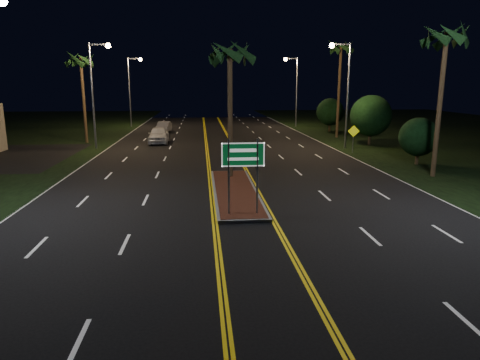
{
  "coord_description": "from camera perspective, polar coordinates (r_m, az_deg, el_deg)",
  "views": [
    {
      "loc": [
        -1.73,
        -14.62,
        5.53
      ],
      "look_at": [
        -0.24,
        1.56,
        1.9
      ],
      "focal_mm": 32.0,
      "sensor_mm": 36.0,
      "label": 1
    }
  ],
  "objects": [
    {
      "name": "highway_sign",
      "position": [
        17.77,
        0.41,
        2.46
      ],
      "size": [
        1.8,
        0.08,
        3.2
      ],
      "color": "gray",
      "rests_on": "ground"
    },
    {
      "name": "ground",
      "position": [
        15.72,
        1.41,
        -8.0
      ],
      "size": [
        120.0,
        120.0,
        0.0
      ],
      "primitive_type": "plane",
      "color": "black",
      "rests_on": "ground"
    },
    {
      "name": "palm_left_far",
      "position": [
        44.09,
        -20.49,
        14.71
      ],
      "size": [
        2.4,
        2.4,
        8.8
      ],
      "color": "#382819",
      "rests_on": "ground"
    },
    {
      "name": "warning_sign",
      "position": [
        36.58,
        14.89,
        5.79
      ],
      "size": [
        0.95,
        0.19,
        2.28
      ],
      "rotation": [
        0.0,
        0.0,
        -0.17
      ],
      "color": "gray",
      "rests_on": "ground"
    },
    {
      "name": "streetlight_left_mid",
      "position": [
        39.62,
        -18.64,
        12.14
      ],
      "size": [
        1.91,
        0.44,
        9.0
      ],
      "color": "gray",
      "rests_on": "ground"
    },
    {
      "name": "car_near",
      "position": [
        42.23,
        -10.8,
        6.11
      ],
      "size": [
        2.45,
        5.55,
        1.84
      ],
      "primitive_type": "imported",
      "rotation": [
        0.0,
        0.0,
        0.02
      ],
      "color": "silver",
      "rests_on": "ground"
    },
    {
      "name": "streetlight_left_far",
      "position": [
        59.28,
        -14.21,
        12.34
      ],
      "size": [
        1.91,
        0.44,
        9.0
      ],
      "color": "gray",
      "rests_on": "ground"
    },
    {
      "name": "streetlight_right_far",
      "position": [
        57.94,
        7.22,
        12.62
      ],
      "size": [
        1.91,
        0.44,
        9.0
      ],
      "color": "gray",
      "rests_on": "ground"
    },
    {
      "name": "palm_right_near",
      "position": [
        28.56,
        25.84,
        16.79
      ],
      "size": [
        2.4,
        2.4,
        9.3
      ],
      "color": "#382819",
      "rests_on": "ground"
    },
    {
      "name": "shrub_near",
      "position": [
        32.61,
        22.73,
        5.31
      ],
      "size": [
        2.7,
        2.7,
        3.3
      ],
      "color": "#382819",
      "rests_on": "ground"
    },
    {
      "name": "median_island",
      "position": [
        22.36,
        -0.66,
        -1.5
      ],
      "size": [
        2.25,
        10.25,
        0.17
      ],
      "color": "gray",
      "rests_on": "ground"
    },
    {
      "name": "streetlight_right_mid",
      "position": [
        38.64,
        13.7,
        12.43
      ],
      "size": [
        1.91,
        0.44,
        9.0
      ],
      "color": "gray",
      "rests_on": "ground"
    },
    {
      "name": "shrub_mid",
      "position": [
        41.79,
        17.05,
        8.2
      ],
      "size": [
        3.78,
        3.78,
        4.62
      ],
      "color": "#382819",
      "rests_on": "ground"
    },
    {
      "name": "shrub_far",
      "position": [
        53.04,
        11.93,
        8.88
      ],
      "size": [
        3.24,
        3.24,
        3.96
      ],
      "color": "#382819",
      "rests_on": "ground"
    },
    {
      "name": "car_far",
      "position": [
        51.85,
        -10.13,
        7.1
      ],
      "size": [
        2.32,
        4.58,
        1.47
      ],
      "primitive_type": "imported",
      "rotation": [
        0.0,
        0.0,
        -0.1
      ],
      "color": "silver",
      "rests_on": "ground"
    },
    {
      "name": "palm_median",
      "position": [
        25.23,
        -1.37,
        16.56
      ],
      "size": [
        2.4,
        2.4,
        8.3
      ],
      "color": "#382819",
      "rests_on": "ground"
    },
    {
      "name": "palm_right_far",
      "position": [
        47.06,
        13.32,
        16.68
      ],
      "size": [
        2.4,
        2.4,
        10.3
      ],
      "color": "#382819",
      "rests_on": "ground"
    }
  ]
}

